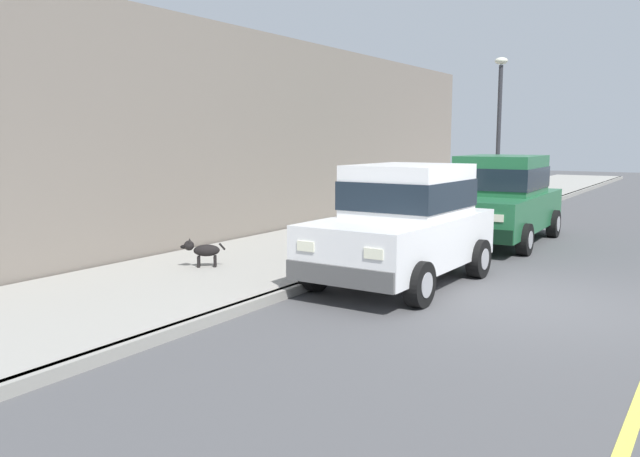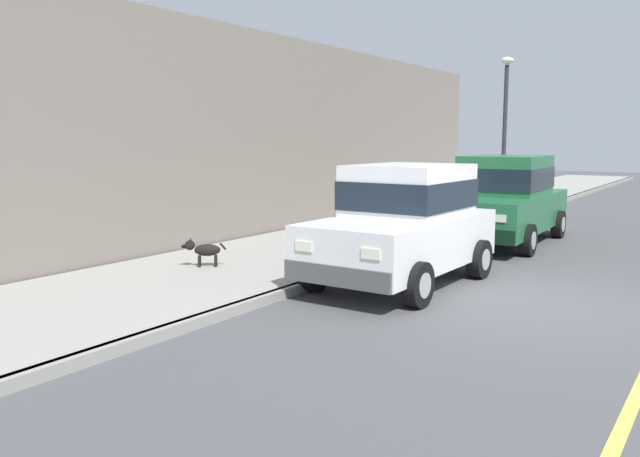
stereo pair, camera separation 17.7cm
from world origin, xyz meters
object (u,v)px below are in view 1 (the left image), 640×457
(dog_black, at_px, (203,250))
(street_lamp, at_px, (499,117))
(car_green_sedan, at_px, (500,198))
(fire_hydrant, at_px, (365,235))
(car_white_hatchback, at_px, (404,222))

(dog_black, xyz_separation_m, street_lamp, (1.74, 10.46, 2.48))
(car_green_sedan, relative_size, dog_black, 7.59)
(street_lamp, bearing_deg, fire_hydrant, -90.74)
(car_green_sedan, bearing_deg, car_white_hatchback, -90.40)
(car_green_sedan, bearing_deg, dog_black, -116.93)
(car_white_hatchback, relative_size, fire_hydrant, 5.29)
(car_green_sedan, distance_m, street_lamp, 4.88)
(car_green_sedan, xyz_separation_m, street_lamp, (-1.40, 4.27, 1.92))
(car_white_hatchback, bearing_deg, fire_hydrant, 135.78)
(car_white_hatchback, height_order, street_lamp, street_lamp)
(dog_black, relative_size, fire_hydrant, 0.85)
(car_green_sedan, bearing_deg, fire_hydrant, -113.32)
(street_lamp, bearing_deg, car_green_sedan, -71.79)
(car_white_hatchback, xyz_separation_m, fire_hydrant, (-1.47, 1.43, -0.50))
(car_white_hatchback, bearing_deg, dog_black, -157.76)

